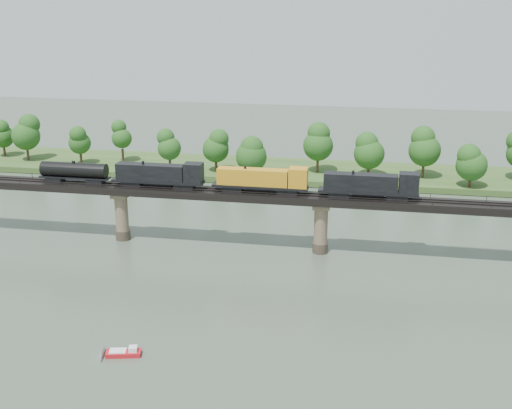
# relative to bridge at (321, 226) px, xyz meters

# --- Properties ---
(ground) EXTENTS (400.00, 400.00, 0.00)m
(ground) POSITION_rel_bridge_xyz_m (0.00, -30.00, -5.46)
(ground) COLOR #374637
(ground) RESTS_ON ground
(far_bank) EXTENTS (300.00, 24.00, 1.60)m
(far_bank) POSITION_rel_bridge_xyz_m (0.00, 55.00, -4.66)
(far_bank) COLOR #2F4D1F
(far_bank) RESTS_ON ground
(bridge) EXTENTS (236.00, 30.00, 11.50)m
(bridge) POSITION_rel_bridge_xyz_m (0.00, 0.00, 0.00)
(bridge) COLOR #473A2D
(bridge) RESTS_ON ground
(bridge_superstructure) EXTENTS (220.00, 4.90, 0.75)m
(bridge_superstructure) POSITION_rel_bridge_xyz_m (0.00, 0.00, 6.33)
(bridge_superstructure) COLOR black
(bridge_superstructure) RESTS_ON bridge
(far_treeline) EXTENTS (289.06, 17.54, 13.60)m
(far_treeline) POSITION_rel_bridge_xyz_m (-8.21, 50.52, 3.37)
(far_treeline) COLOR #382619
(far_treeline) RESTS_ON far_bank
(freight_train) EXTENTS (74.29, 2.89, 5.11)m
(freight_train) POSITION_rel_bridge_xyz_m (-18.34, -0.00, 8.48)
(freight_train) COLOR black
(freight_train) RESTS_ON bridge
(motorboat) EXTENTS (5.01, 2.70, 1.33)m
(motorboat) POSITION_rel_bridge_xyz_m (-23.61, -41.94, -5.00)
(motorboat) COLOR red
(motorboat) RESTS_ON ground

